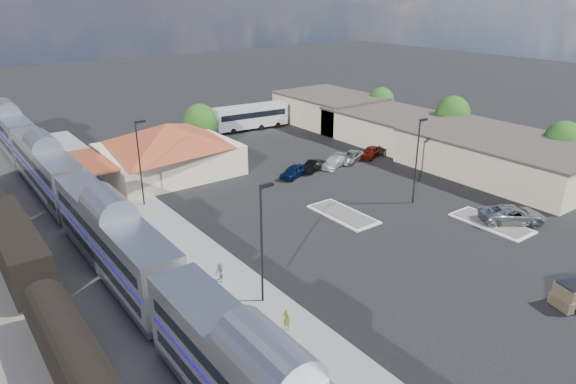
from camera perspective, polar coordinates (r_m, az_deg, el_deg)
ground at (r=47.57m, az=4.18°, el=-4.53°), size 280.00×280.00×0.00m
railbed at (r=45.80m, az=-23.60°, el=-7.43°), size 16.00×100.00×0.12m
platform at (r=46.36m, az=-12.21°, el=-5.60°), size 5.50×92.00×0.18m
passenger_train at (r=41.74m, az=-18.87°, el=-5.23°), size 3.00×104.00×5.55m
freight_cars at (r=45.75m, az=-27.95°, el=-5.61°), size 2.80×46.00×4.00m
station_depot at (r=63.47m, az=-13.25°, el=4.71°), size 18.35×12.24×6.20m
buildings_east at (r=75.22m, az=13.51°, el=6.60°), size 14.40×51.40×4.80m
traffic_island_south at (r=51.31m, az=6.14°, el=-2.46°), size 3.30×7.50×0.21m
traffic_island_north at (r=52.84m, az=21.66°, el=-3.22°), size 3.30×7.50×0.21m
lamp_plat_s at (r=34.98m, az=-2.85°, el=-4.81°), size 1.08×0.25×9.00m
lamp_plat_n at (r=53.48m, az=-16.13°, el=3.79°), size 1.08×0.25×9.00m
lamp_lot at (r=53.82m, az=14.21°, el=4.09°), size 1.08×0.25×9.00m
tree_east_a at (r=70.32m, az=28.25°, el=4.97°), size 4.56×4.56×6.42m
tree_east_b at (r=78.06m, az=17.81°, el=8.17°), size 4.94×4.94×6.96m
tree_east_c at (r=86.84m, az=10.30°, el=9.81°), size 4.41×4.41×6.21m
tree_depot at (r=71.57m, az=-9.73°, el=7.59°), size 4.71×4.71×6.63m
suv at (r=53.54m, az=23.69°, el=-2.32°), size 6.71×5.81×1.71m
coach_bus at (r=82.78m, az=-4.19°, el=8.46°), size 12.42×3.85×3.92m
person_a at (r=34.28m, az=-0.14°, el=-13.91°), size 0.48×0.63×1.55m
person_b at (r=39.51m, az=-7.56°, el=-8.85°), size 0.67×0.83×1.61m
parked_car_a at (r=61.20m, az=0.61°, el=2.31°), size 4.60×3.11×1.45m
parked_car_b at (r=63.32m, az=2.76°, el=2.91°), size 4.38×2.66×1.36m
parked_car_c at (r=65.09m, az=5.12°, el=3.35°), size 4.98×3.50×1.34m
parked_car_d at (r=67.37m, az=7.00°, el=3.91°), size 5.26×3.80×1.33m
parked_car_e at (r=69.30m, az=9.11°, el=4.37°), size 4.79×3.37×1.52m
parked_car_f at (r=71.76m, az=10.74°, el=4.78°), size 4.29×2.65×1.33m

